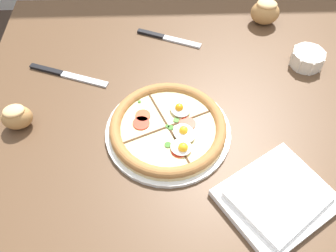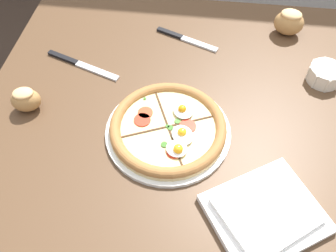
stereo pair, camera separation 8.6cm
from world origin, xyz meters
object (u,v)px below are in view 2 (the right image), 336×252
(dining_table, at_px, (197,122))
(bread_piece_near, at_px, (26,99))
(ramekin_bowl, at_px, (325,74))
(knife_spare, at_px, (82,65))
(pizza, at_px, (168,128))
(bread_piece_mid, at_px, (289,22))
(knife_main, at_px, (186,39))
(napkin_folded, at_px, (266,213))

(dining_table, relative_size, bread_piece_near, 13.61)
(ramekin_bowl, relative_size, knife_spare, 0.42)
(pizza, xyz_separation_m, ramekin_bowl, (0.43, 0.25, 0.01))
(bread_piece_mid, height_order, knife_spare, bread_piece_mid)
(ramekin_bowl, xyz_separation_m, knife_main, (-0.42, 0.13, -0.02))
(dining_table, xyz_separation_m, knife_main, (-0.06, 0.26, 0.10))
(bread_piece_mid, bearing_deg, dining_table, -128.25)
(bread_piece_mid, bearing_deg, knife_spare, -159.43)
(ramekin_bowl, bearing_deg, dining_table, -160.52)
(napkin_folded, bearing_deg, bread_piece_mid, 81.64)
(knife_spare, bearing_deg, napkin_folded, -17.94)
(dining_table, bearing_deg, ramekin_bowl, 19.48)
(napkin_folded, bearing_deg, dining_table, 117.54)
(pizza, relative_size, knife_main, 1.56)
(napkin_folded, relative_size, knife_spare, 1.25)
(knife_spare, bearing_deg, knife_main, 48.05)
(napkin_folded, distance_m, knife_spare, 0.69)
(dining_table, xyz_separation_m, ramekin_bowl, (0.36, 0.13, 0.12))
(ramekin_bowl, height_order, napkin_folded, ramekin_bowl)
(pizza, distance_m, bread_piece_near, 0.40)
(pizza, relative_size, bread_piece_near, 3.65)
(knife_main, bearing_deg, napkin_folded, -45.99)
(ramekin_bowl, distance_m, bread_piece_near, 0.85)
(napkin_folded, xyz_separation_m, bread_piece_near, (-0.64, 0.24, 0.02))
(bread_piece_near, height_order, knife_main, bread_piece_near)
(bread_piece_mid, relative_size, knife_main, 0.50)
(pizza, bearing_deg, knife_spare, 143.13)
(dining_table, xyz_separation_m, knife_spare, (-0.37, 0.10, 0.10))
(dining_table, height_order, pizza, pizza)
(ramekin_bowl, distance_m, bread_piece_mid, 0.23)
(napkin_folded, height_order, bread_piece_near, bread_piece_near)
(bread_piece_mid, bearing_deg, ramekin_bowl, -66.81)
(pizza, bearing_deg, dining_table, 59.22)
(dining_table, bearing_deg, bread_piece_mid, 51.75)
(knife_main, bearing_deg, pizza, -69.16)
(ramekin_bowl, height_order, bread_piece_near, bread_piece_near)
(dining_table, relative_size, bread_piece_mid, 11.52)
(ramekin_bowl, relative_size, knife_main, 0.49)
(bread_piece_mid, bearing_deg, knife_main, -166.79)
(napkin_folded, xyz_separation_m, knife_spare, (-0.54, 0.43, -0.01))
(bread_piece_mid, height_order, knife_main, bread_piece_mid)
(dining_table, xyz_separation_m, bread_piece_near, (-0.47, -0.09, 0.13))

